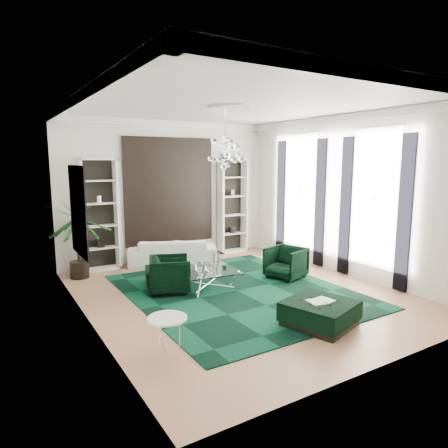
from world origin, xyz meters
TOP-DOWN VIEW (x-y plane):
  - floor at (0.00, 0.00)m, footprint 6.00×7.00m
  - ceiling at (0.00, 0.00)m, footprint 6.00×7.00m
  - wall_back at (0.00, 3.51)m, footprint 6.00×0.02m
  - wall_front at (0.00, -3.51)m, footprint 6.00×0.02m
  - wall_left at (-3.01, 0.00)m, footprint 0.02×7.00m
  - wall_right at (3.01, 0.00)m, footprint 0.02×7.00m
  - crown_molding at (0.00, 0.00)m, footprint 6.00×7.00m
  - ceiling_medallion at (0.00, 0.30)m, footprint 0.90×0.90m
  - tapestry at (0.00, 3.46)m, footprint 2.50×0.06m
  - shelving_left at (-1.95, 3.31)m, footprint 0.90×0.38m
  - shelving_right at (1.95, 3.31)m, footprint 0.90×0.38m
  - painting at (-2.97, 0.60)m, footprint 0.04×1.30m
  - window_near at (2.99, -0.90)m, footprint 0.03×1.10m
  - curtain_near_a at (2.96, -1.68)m, footprint 0.07×0.30m
  - curtain_near_b at (2.96, -0.12)m, footprint 0.07×0.30m
  - window_far at (2.99, 1.50)m, footprint 0.03×1.10m
  - curtain_far_a at (2.96, 0.72)m, footprint 0.07×0.30m
  - curtain_far_b at (2.96, 2.28)m, footprint 0.07×0.30m
  - rug at (0.03, 0.11)m, footprint 4.20×5.00m
  - sofa at (-0.19, 2.92)m, footprint 2.44×1.70m
  - armchair_left at (-1.18, 0.81)m, footprint 1.07×1.05m
  - armchair_right at (1.54, 0.32)m, footprint 1.01×1.00m
  - coffee_table at (-0.39, 0.64)m, footprint 1.32×1.32m
  - ottoman_side at (-1.08, 1.32)m, footprint 1.05×1.05m
  - ottoman_front at (0.26, -2.08)m, footprint 1.30×1.30m
  - book at (0.26, -2.08)m, footprint 0.44×0.29m
  - side_table at (-2.32, -1.71)m, footprint 0.71×0.71m
  - palm at (-2.59, 2.86)m, footprint 1.88×1.88m
  - chandelier at (-0.28, 0.06)m, footprint 0.84×0.84m
  - table_plant at (-0.09, 0.39)m, footprint 0.17×0.15m

SIDE VIEW (x-z plane):
  - floor at x=0.00m, z-range -0.02..0.00m
  - rug at x=0.03m, z-range 0.00..0.02m
  - ottoman_side at x=-1.08m, z-range 0.00..0.37m
  - coffee_table at x=-0.39m, z-range 0.00..0.41m
  - ottoman_front at x=0.26m, z-range 0.00..0.41m
  - side_table at x=-2.32m, z-range 0.00..0.54m
  - sofa at x=-0.19m, z-range 0.00..0.66m
  - armchair_right at x=1.54m, z-range 0.00..0.74m
  - armchair_left at x=-1.18m, z-range 0.00..0.76m
  - book at x=0.26m, z-range 0.41..0.45m
  - table_plant at x=-0.09m, z-range 0.41..0.68m
  - palm at x=-2.59m, z-range 0.00..2.35m
  - shelving_left at x=-1.95m, z-range 0.00..2.80m
  - shelving_right at x=1.95m, z-range 0.00..2.80m
  - curtain_near_a at x=2.96m, z-range 0.02..3.27m
  - curtain_near_b at x=2.96m, z-range 0.02..3.27m
  - curtain_far_a at x=2.96m, z-range 0.02..3.27m
  - curtain_far_b at x=2.96m, z-range 0.02..3.27m
  - painting at x=-2.97m, z-range 1.05..2.65m
  - wall_back at x=0.00m, z-range 0.00..3.80m
  - wall_front at x=0.00m, z-range 0.00..3.80m
  - wall_left at x=-3.01m, z-range 0.00..3.80m
  - wall_right at x=3.01m, z-range 0.00..3.80m
  - tapestry at x=0.00m, z-range 0.50..3.30m
  - window_near at x=2.99m, z-range 0.45..3.35m
  - window_far at x=2.99m, z-range 0.45..3.35m
  - chandelier at x=-0.28m, z-range 2.48..3.22m
  - crown_molding at x=0.00m, z-range 3.61..3.79m
  - ceiling_medallion at x=0.00m, z-range 3.75..3.79m
  - ceiling at x=0.00m, z-range 3.80..3.82m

